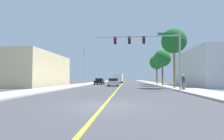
{
  "coord_description": "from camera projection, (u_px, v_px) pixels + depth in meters",
  "views": [
    {
      "loc": [
        1.22,
        -9.43,
        1.45
      ],
      "look_at": [
        -0.86,
        15.52,
        2.63
      ],
      "focal_mm": 28.35,
      "sensor_mm": 36.0,
      "label": 1
    }
  ],
  "objects": [
    {
      "name": "ground",
      "position": [
        123.0,
        83.0,
        51.23
      ],
      "size": [
        192.0,
        192.0,
        0.0
      ],
      "primitive_type": "plane",
      "color": "#47474C"
    },
    {
      "name": "sidewalk_left",
      "position": [
        93.0,
        83.0,
        51.96
      ],
      "size": [
        3.81,
        168.0,
        0.15
      ],
      "primitive_type": "cube",
      "color": "beige",
      "rests_on": "ground"
    },
    {
      "name": "sidewalk_right",
      "position": [
        153.0,
        83.0,
        50.5
      ],
      "size": [
        3.81,
        168.0,
        0.15
      ],
      "primitive_type": "cube",
      "color": "#B2ADA3",
      "rests_on": "ground"
    },
    {
      "name": "lane_marking_center",
      "position": [
        123.0,
        83.0,
        51.23
      ],
      "size": [
        0.16,
        144.0,
        0.01
      ],
      "primitive_type": "cube",
      "color": "yellow",
      "rests_on": "ground"
    },
    {
      "name": "building_left_near",
      "position": [
        20.0,
        70.0,
        33.72
      ],
      "size": [
        14.23,
        16.34,
        6.06
      ],
      "primitive_type": "cube",
      "color": "beige",
      "rests_on": "ground"
    },
    {
      "name": "traffic_signal_mast",
      "position": [
        152.0,
        47.0,
        20.49
      ],
      "size": [
        9.68,
        0.36,
        6.7
      ],
      "color": "gray",
      "rests_on": "sidewalk_right"
    },
    {
      "name": "street_lamp",
      "position": [
        84.0,
        64.0,
        35.58
      ],
      "size": [
        0.56,
        0.28,
        7.66
      ],
      "color": "gray",
      "rests_on": "sidewalk_left"
    },
    {
      "name": "palm_near",
      "position": [
        174.0,
        41.0,
        25.33
      ],
      "size": [
        3.54,
        3.54,
        8.42
      ],
      "color": "brown",
      "rests_on": "sidewalk_right"
    },
    {
      "name": "palm_mid",
      "position": [
        162.0,
        58.0,
        33.28
      ],
      "size": [
        3.2,
        3.2,
        6.69
      ],
      "color": "brown",
      "rests_on": "sidewalk_right"
    },
    {
      "name": "palm_far",
      "position": [
        157.0,
        62.0,
        41.27
      ],
      "size": [
        3.3,
        3.3,
        6.71
      ],
      "color": "brown",
      "rests_on": "sidewalk_right"
    },
    {
      "name": "car_black",
      "position": [
        99.0,
        81.0,
        41.61
      ],
      "size": [
        1.96,
        4.18,
        1.47
      ],
      "rotation": [
        0.0,
        0.0,
        3.11
      ],
      "color": "black",
      "rests_on": "ground"
    },
    {
      "name": "car_silver",
      "position": [
        113.0,
        82.0,
        33.36
      ],
      "size": [
        2.05,
        4.63,
        1.46
      ],
      "rotation": [
        0.0,
        0.0,
        0.04
      ],
      "color": "#BCBCC1",
      "rests_on": "ground"
    },
    {
      "name": "car_white",
      "position": [
        113.0,
        80.0,
        64.31
      ],
      "size": [
        1.86,
        4.04,
        1.46
      ],
      "rotation": [
        0.0,
        0.0,
        -0.02
      ],
      "color": "white",
      "rests_on": "ground"
    },
    {
      "name": "delivery_truck",
      "position": [
        119.0,
        78.0,
        57.47
      ],
      "size": [
        2.72,
        8.65,
        2.89
      ],
      "rotation": [
        0.0,
        0.0,
        -0.04
      ],
      "color": "#194799",
      "rests_on": "ground"
    },
    {
      "name": "pedestrian",
      "position": [
        184.0,
        82.0,
        20.19
      ],
      "size": [
        0.38,
        0.38,
        1.7
      ],
      "rotation": [
        0.0,
        0.0,
        2.86
      ],
      "color": "#726651",
      "rests_on": "sidewalk_right"
    }
  ]
}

